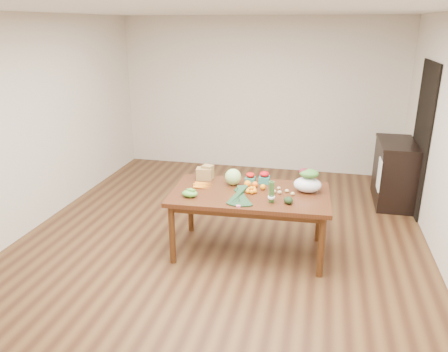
% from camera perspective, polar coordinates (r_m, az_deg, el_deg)
% --- Properties ---
extents(floor, '(6.00, 6.00, 0.00)m').
position_cam_1_polar(floor, '(5.52, -0.32, -8.38)').
color(floor, brown).
rests_on(floor, ground).
extents(ceiling, '(5.00, 6.00, 0.02)m').
position_cam_1_polar(ceiling, '(4.89, -0.39, 20.88)').
color(ceiling, white).
rests_on(ceiling, room_walls).
extents(room_walls, '(5.02, 6.02, 2.70)m').
position_cam_1_polar(room_walls, '(5.04, -0.35, 5.34)').
color(room_walls, beige).
rests_on(room_walls, floor).
extents(dining_table, '(1.83, 1.08, 0.75)m').
position_cam_1_polar(dining_table, '(5.12, 3.33, -6.04)').
color(dining_table, '#472410').
rests_on(dining_table, floor).
extents(doorway_dark, '(0.02, 1.00, 2.10)m').
position_cam_1_polar(doorway_dark, '(6.68, 24.34, 4.46)').
color(doorway_dark, black).
rests_on(doorway_dark, floor).
extents(cabinet, '(0.52, 1.02, 0.94)m').
position_cam_1_polar(cabinet, '(6.96, 21.33, 0.43)').
color(cabinet, black).
rests_on(cabinet, floor).
extents(dish_towel, '(0.02, 0.28, 0.45)m').
position_cam_1_polar(dish_towel, '(6.53, 19.60, 0.19)').
color(dish_towel, white).
rests_on(dish_towel, cabinet).
extents(paper_bag, '(0.26, 0.22, 0.18)m').
position_cam_1_polar(paper_bag, '(5.36, -2.61, 0.46)').
color(paper_bag, olive).
rests_on(paper_bag, dining_table).
extents(cabbage, '(0.20, 0.20, 0.20)m').
position_cam_1_polar(cabbage, '(5.17, 1.19, -0.12)').
color(cabbage, '#B8D97D').
rests_on(cabbage, dining_table).
extents(strawberry_basket_a, '(0.12, 0.12, 0.10)m').
position_cam_1_polar(strawberry_basket_a, '(5.25, 3.44, -0.38)').
color(strawberry_basket_a, '#B8170C').
rests_on(strawberry_basket_a, dining_table).
extents(strawberry_basket_b, '(0.13, 0.13, 0.11)m').
position_cam_1_polar(strawberry_basket_b, '(5.26, 5.28, -0.31)').
color(strawberry_basket_b, red).
rests_on(strawberry_basket_b, dining_table).
extents(orange_a, '(0.08, 0.08, 0.08)m').
position_cam_1_polar(orange_a, '(5.11, 3.11, -1.04)').
color(orange_a, orange).
rests_on(orange_a, dining_table).
extents(orange_b, '(0.07, 0.07, 0.07)m').
position_cam_1_polar(orange_b, '(5.12, 4.08, -1.11)').
color(orange_b, '#FF5E0F').
rests_on(orange_b, dining_table).
extents(orange_c, '(0.07, 0.07, 0.07)m').
position_cam_1_polar(orange_c, '(5.05, 5.10, -1.44)').
color(orange_c, orange).
rests_on(orange_c, dining_table).
extents(mandarin_cluster, '(0.19, 0.19, 0.08)m').
position_cam_1_polar(mandarin_cluster, '(4.95, 3.61, -1.74)').
color(mandarin_cluster, orange).
rests_on(mandarin_cluster, dining_table).
extents(carrots, '(0.23, 0.23, 0.03)m').
position_cam_1_polar(carrots, '(5.15, -2.74, -1.21)').
color(carrots, orange).
rests_on(carrots, dining_table).
extents(snap_pea_bag, '(0.18, 0.13, 0.08)m').
position_cam_1_polar(snap_pea_bag, '(4.84, -4.49, -2.29)').
color(snap_pea_bag, '#63AA39').
rests_on(snap_pea_bag, dining_table).
extents(kale_bunch, '(0.34, 0.41, 0.16)m').
position_cam_1_polar(kale_bunch, '(4.64, 2.07, -2.68)').
color(kale_bunch, black).
rests_on(kale_bunch, dining_table).
extents(asparagus_bundle, '(0.09, 0.12, 0.26)m').
position_cam_1_polar(asparagus_bundle, '(4.67, 6.23, -2.07)').
color(asparagus_bundle, '#44813B').
rests_on(asparagus_bundle, dining_table).
extents(potato_a, '(0.05, 0.05, 0.04)m').
position_cam_1_polar(potato_a, '(4.96, 6.52, -2.01)').
color(potato_a, tan).
rests_on(potato_a, dining_table).
extents(potato_b, '(0.05, 0.04, 0.04)m').
position_cam_1_polar(potato_b, '(4.95, 7.27, -2.12)').
color(potato_b, tan).
rests_on(potato_b, dining_table).
extents(potato_c, '(0.05, 0.04, 0.04)m').
position_cam_1_polar(potato_c, '(5.01, 8.22, -1.93)').
color(potato_c, tan).
rests_on(potato_c, dining_table).
extents(potato_d, '(0.05, 0.04, 0.04)m').
position_cam_1_polar(potato_d, '(5.07, 7.17, -1.60)').
color(potato_d, tan).
rests_on(potato_d, dining_table).
extents(potato_e, '(0.05, 0.04, 0.04)m').
position_cam_1_polar(potato_e, '(4.93, 8.95, -2.30)').
color(potato_e, '#D7CC7C').
rests_on(potato_e, dining_table).
extents(avocado_a, '(0.10, 0.12, 0.07)m').
position_cam_1_polar(avocado_a, '(4.70, 8.25, -3.15)').
color(avocado_a, black).
rests_on(avocado_a, dining_table).
extents(avocado_b, '(0.11, 0.13, 0.08)m').
position_cam_1_polar(avocado_b, '(4.70, 8.49, -3.15)').
color(avocado_b, black).
rests_on(avocado_b, dining_table).
extents(salad_bag, '(0.33, 0.25, 0.24)m').
position_cam_1_polar(salad_bag, '(5.03, 10.87, -0.75)').
color(salad_bag, white).
rests_on(salad_bag, dining_table).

